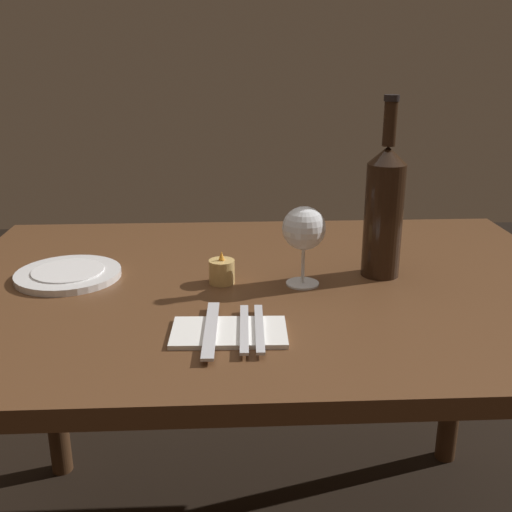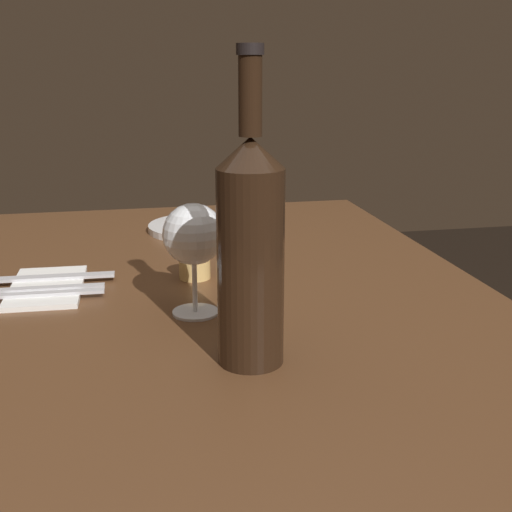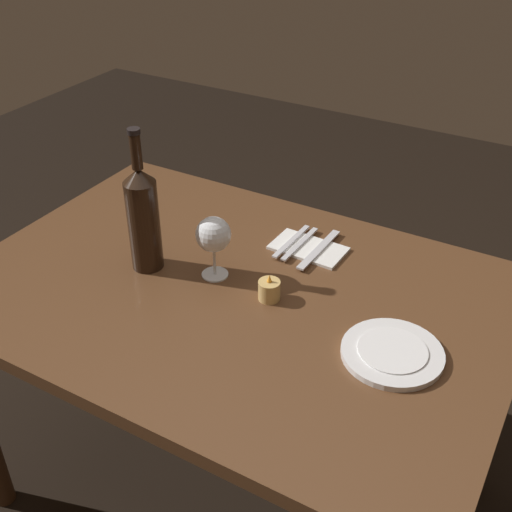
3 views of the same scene
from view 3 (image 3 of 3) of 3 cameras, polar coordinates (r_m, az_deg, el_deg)
The scene contains 10 objects.
ground_plane at distance 2.07m, azimuth -1.50°, elevation -19.61°, with size 6.00×6.00×0.00m, color black.
dining_table at distance 1.60m, azimuth -1.83°, elevation -5.47°, with size 1.30×0.90×0.74m.
wine_glass_left at distance 1.53m, azimuth -3.78°, elevation 1.80°, with size 0.09×0.09×0.16m.
wine_bottle at distance 1.57m, azimuth -9.92°, elevation 3.43°, with size 0.08×0.08×0.37m.
votive_candle at distance 1.50m, azimuth 1.17°, elevation -3.07°, with size 0.05×0.05×0.07m.
dinner_plate at distance 1.39m, azimuth 11.92°, elevation -8.34°, with size 0.21×0.21×0.02m.
folded_napkin at distance 1.69m, azimuth 4.64°, elevation 0.68°, with size 0.19×0.12×0.01m.
fork_inner at distance 1.69m, azimuth 3.89°, elevation 1.09°, with size 0.02×0.18×0.00m.
fork_outer at distance 1.70m, azimuth 3.14°, elevation 1.32°, with size 0.02×0.18×0.00m.
table_knife at distance 1.68m, azimuth 5.57°, elevation 0.59°, with size 0.03×0.21×0.00m.
Camera 3 is at (0.66, -1.05, 1.66)m, focal length 45.39 mm.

